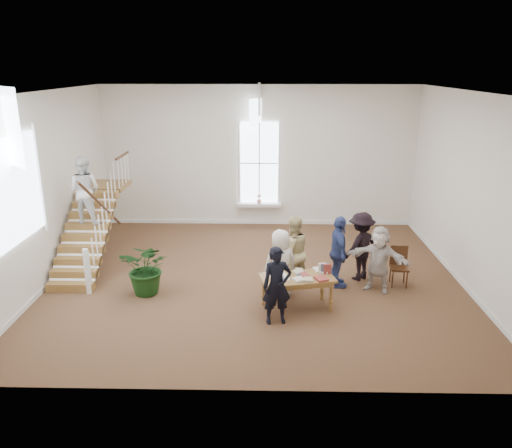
{
  "coord_description": "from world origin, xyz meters",
  "views": [
    {
      "loc": [
        0.25,
        -11.42,
        5.07
      ],
      "look_at": [
        -0.01,
        0.4,
        1.29
      ],
      "focal_mm": 35.0,
      "sensor_mm": 36.0,
      "label": 1
    }
  ],
  "objects_px": {
    "woman_cluster_b": "(361,246)",
    "floor_plant": "(148,268)",
    "elderly_woman": "(280,263)",
    "woman_cluster_c": "(378,259)",
    "side_chair": "(399,264)",
    "woman_cluster_a": "(338,252)",
    "person_yellow": "(293,252)",
    "library_table": "(297,280)",
    "police_officer": "(277,286)"
  },
  "relations": [
    {
      "from": "elderly_woman",
      "to": "woman_cluster_b",
      "type": "xyz_separation_m",
      "value": [
        1.98,
        1.0,
        0.06
      ]
    },
    {
      "from": "elderly_woman",
      "to": "floor_plant",
      "type": "height_order",
      "value": "elderly_woman"
    },
    {
      "from": "person_yellow",
      "to": "woman_cluster_c",
      "type": "distance_m",
      "value": 1.99
    },
    {
      "from": "woman_cluster_c",
      "to": "side_chair",
      "type": "xyz_separation_m",
      "value": [
        0.58,
        0.36,
        -0.26
      ]
    },
    {
      "from": "floor_plant",
      "to": "side_chair",
      "type": "bearing_deg",
      "value": 6.34
    },
    {
      "from": "person_yellow",
      "to": "side_chair",
      "type": "xyz_separation_m",
      "value": [
        2.57,
        0.21,
        -0.35
      ]
    },
    {
      "from": "woman_cluster_b",
      "to": "floor_plant",
      "type": "height_order",
      "value": "woman_cluster_b"
    },
    {
      "from": "elderly_woman",
      "to": "woman_cluster_b",
      "type": "height_order",
      "value": "woman_cluster_b"
    },
    {
      "from": "woman_cluster_a",
      "to": "floor_plant",
      "type": "relative_size",
      "value": 1.37
    },
    {
      "from": "person_yellow",
      "to": "woman_cluster_a",
      "type": "distance_m",
      "value": 1.08
    },
    {
      "from": "floor_plant",
      "to": "library_table",
      "type": "bearing_deg",
      "value": -10.79
    },
    {
      "from": "woman_cluster_a",
      "to": "floor_plant",
      "type": "bearing_deg",
      "value": 90.08
    },
    {
      "from": "woman_cluster_c",
      "to": "floor_plant",
      "type": "bearing_deg",
      "value": -149.87
    },
    {
      "from": "library_table",
      "to": "floor_plant",
      "type": "relative_size",
      "value": 1.33
    },
    {
      "from": "police_officer",
      "to": "floor_plant",
      "type": "relative_size",
      "value": 1.29
    },
    {
      "from": "police_officer",
      "to": "woman_cluster_b",
      "type": "distance_m",
      "value": 3.06
    },
    {
      "from": "library_table",
      "to": "woman_cluster_b",
      "type": "height_order",
      "value": "woman_cluster_b"
    },
    {
      "from": "floor_plant",
      "to": "elderly_woman",
      "type": "bearing_deg",
      "value": -0.96
    },
    {
      "from": "woman_cluster_a",
      "to": "woman_cluster_c",
      "type": "relative_size",
      "value": 1.11
    },
    {
      "from": "police_officer",
      "to": "woman_cluster_c",
      "type": "distance_m",
      "value": 2.87
    },
    {
      "from": "woman_cluster_c",
      "to": "floor_plant",
      "type": "distance_m",
      "value": 5.33
    },
    {
      "from": "woman_cluster_c",
      "to": "woman_cluster_b",
      "type": "bearing_deg",
      "value": 141.74
    },
    {
      "from": "person_yellow",
      "to": "floor_plant",
      "type": "height_order",
      "value": "person_yellow"
    },
    {
      "from": "elderly_woman",
      "to": "woman_cluster_c",
      "type": "height_order",
      "value": "elderly_woman"
    },
    {
      "from": "person_yellow",
      "to": "side_chair",
      "type": "distance_m",
      "value": 2.6
    },
    {
      "from": "woman_cluster_a",
      "to": "police_officer",
      "type": "bearing_deg",
      "value": 134.17
    },
    {
      "from": "police_officer",
      "to": "person_yellow",
      "type": "height_order",
      "value": "person_yellow"
    },
    {
      "from": "woman_cluster_c",
      "to": "side_chair",
      "type": "height_order",
      "value": "woman_cluster_c"
    },
    {
      "from": "side_chair",
      "to": "floor_plant",
      "type": "bearing_deg",
      "value": -169.77
    },
    {
      "from": "elderly_woman",
      "to": "side_chair",
      "type": "bearing_deg",
      "value": 174.26
    },
    {
      "from": "woman_cluster_c",
      "to": "floor_plant",
      "type": "xyz_separation_m",
      "value": [
        -5.32,
        -0.29,
        -0.15
      ]
    },
    {
      "from": "floor_plant",
      "to": "side_chair",
      "type": "distance_m",
      "value": 5.94
    },
    {
      "from": "woman_cluster_a",
      "to": "library_table",
      "type": "bearing_deg",
      "value": 131.67
    },
    {
      "from": "woman_cluster_c",
      "to": "person_yellow",
      "type": "bearing_deg",
      "value": -157.5
    },
    {
      "from": "elderly_woman",
      "to": "floor_plant",
      "type": "distance_m",
      "value": 3.04
    },
    {
      "from": "library_table",
      "to": "floor_plant",
      "type": "height_order",
      "value": "floor_plant"
    },
    {
      "from": "library_table",
      "to": "person_yellow",
      "type": "xyz_separation_m",
      "value": [
        -0.05,
        1.1,
        0.23
      ]
    },
    {
      "from": "person_yellow",
      "to": "woman_cluster_b",
      "type": "bearing_deg",
      "value": 174.68
    },
    {
      "from": "police_officer",
      "to": "library_table",
      "type": "bearing_deg",
      "value": 43.96
    },
    {
      "from": "police_officer",
      "to": "woman_cluster_a",
      "type": "xyz_separation_m",
      "value": [
        1.48,
        1.8,
        0.05
      ]
    },
    {
      "from": "elderly_woman",
      "to": "police_officer",
      "type": "bearing_deg",
      "value": 65.83
    },
    {
      "from": "woman_cluster_a",
      "to": "woman_cluster_c",
      "type": "bearing_deg",
      "value": -108.83
    },
    {
      "from": "police_officer",
      "to": "woman_cluster_c",
      "type": "xyz_separation_m",
      "value": [
        2.38,
        1.6,
        -0.03
      ]
    },
    {
      "from": "woman_cluster_a",
      "to": "woman_cluster_b",
      "type": "height_order",
      "value": "woman_cluster_a"
    },
    {
      "from": "police_officer",
      "to": "elderly_woman",
      "type": "bearing_deg",
      "value": 74.07
    },
    {
      "from": "person_yellow",
      "to": "library_table",
      "type": "bearing_deg",
      "value": 71.03
    },
    {
      "from": "woman_cluster_b",
      "to": "floor_plant",
      "type": "bearing_deg",
      "value": -26.43
    },
    {
      "from": "elderly_woman",
      "to": "woman_cluster_b",
      "type": "distance_m",
      "value": 2.22
    },
    {
      "from": "person_yellow",
      "to": "woman_cluster_a",
      "type": "height_order",
      "value": "person_yellow"
    },
    {
      "from": "police_officer",
      "to": "elderly_woman",
      "type": "relative_size",
      "value": 1.03
    }
  ]
}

